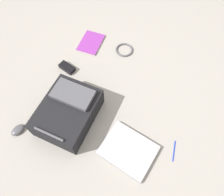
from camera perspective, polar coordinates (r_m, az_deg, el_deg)
ground_plane at (r=1.58m, az=0.74°, el=0.16°), size 3.68×3.68×0.00m
backpack at (r=1.47m, az=-11.70°, el=-3.64°), size 0.34×0.43×0.19m
laptop at (r=1.42m, az=4.39°, el=-13.78°), size 0.37×0.32×0.03m
book_red at (r=1.91m, az=-5.71°, el=14.59°), size 0.19×0.26×0.01m
computer_mouse at (r=1.59m, az=-23.98°, el=-7.84°), size 0.09×0.11×0.03m
cable_coil at (r=1.85m, az=3.32°, el=12.80°), size 0.15×0.15×0.01m
power_brick at (r=1.75m, az=-11.97°, el=8.00°), size 0.14×0.09×0.03m
pen_black at (r=1.49m, az=16.38°, el=-13.47°), size 0.03×0.14×0.01m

